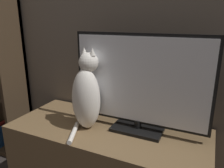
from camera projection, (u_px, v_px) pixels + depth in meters
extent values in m
cube|color=#60564C|center=(127.00, 5.00, 1.46)|extent=(4.80, 0.05, 2.60)
cube|color=brown|center=(107.00, 164.00, 1.48)|extent=(1.27, 0.54, 0.54)
cube|color=black|center=(138.00, 129.00, 1.37)|extent=(0.31, 0.19, 0.02)
cylinder|color=black|center=(138.00, 124.00, 1.36)|extent=(0.04, 0.04, 0.05)
cube|color=black|center=(140.00, 80.00, 1.29)|extent=(0.84, 0.02, 0.55)
cube|color=white|center=(139.00, 81.00, 1.28)|extent=(0.80, 0.01, 0.51)
ellipsoid|color=silver|center=(86.00, 99.00, 1.36)|extent=(0.21, 0.20, 0.39)
ellipsoid|color=black|center=(93.00, 99.00, 1.41)|extent=(0.11, 0.07, 0.21)
sphere|color=silver|center=(89.00, 62.00, 1.32)|extent=(0.14, 0.14, 0.12)
cone|color=silver|center=(84.00, 51.00, 1.32)|extent=(0.04, 0.04, 0.04)
cone|color=silver|center=(92.00, 52.00, 1.28)|extent=(0.04, 0.04, 0.04)
cylinder|color=silver|center=(74.00, 133.00, 1.32)|extent=(0.12, 0.23, 0.03)
cube|color=#3D2D1E|center=(13.00, 67.00, 1.83)|extent=(0.03, 0.28, 1.65)
cube|color=navy|center=(1.00, 137.00, 2.10)|extent=(0.03, 0.18, 0.19)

